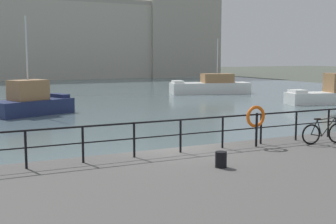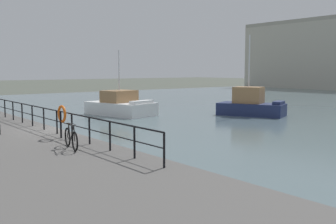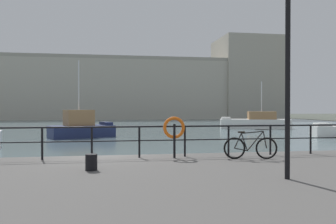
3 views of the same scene
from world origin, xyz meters
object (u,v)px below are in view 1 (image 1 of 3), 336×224
at_px(mooring_bollard, 221,159).
at_px(moored_harbor_tender, 31,102).
at_px(parked_bicycle, 324,133).
at_px(moored_red_daysailer, 211,86).
at_px(harbor_building, 40,37).
at_px(life_ring_stand, 256,118).

bearing_deg(mooring_bollard, moored_harbor_tender, 95.66).
bearing_deg(moored_harbor_tender, parked_bicycle, -92.31).
height_order(moored_red_daysailer, parked_bicycle, moored_red_daysailer).
distance_m(harbor_building, parked_bicycle, 65.40).
xyz_separation_m(parked_bicycle, mooring_bollard, (-5.05, -1.25, -0.17)).
bearing_deg(moored_red_daysailer, mooring_bollard, 74.16).
bearing_deg(parked_bicycle, mooring_bollard, -155.90).
bearing_deg(parked_bicycle, harbor_building, 98.35).
xyz_separation_m(moored_red_daysailer, moored_harbor_tender, (-19.07, -9.03, 0.06)).
height_order(harbor_building, parked_bicycle, harbor_building).
relative_size(moored_red_daysailer, parked_bicycle, 4.73).
bearing_deg(moored_red_daysailer, harbor_building, -60.19).
distance_m(parked_bicycle, mooring_bollard, 5.21).
height_order(parked_bicycle, mooring_bollard, parked_bicycle).
height_order(harbor_building, life_ring_stand, harbor_building).
relative_size(harbor_building, moored_red_daysailer, 9.21).
bearing_deg(harbor_building, parked_bicycle, -91.89).
bearing_deg(mooring_bollard, life_ring_stand, 36.58).
xyz_separation_m(moored_harbor_tender, mooring_bollard, (1.94, -19.59, 0.12)).
bearing_deg(life_ring_stand, moored_red_daysailer, 61.46).
relative_size(mooring_bollard, life_ring_stand, 0.31).
bearing_deg(mooring_bollard, moored_red_daysailer, 59.09).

